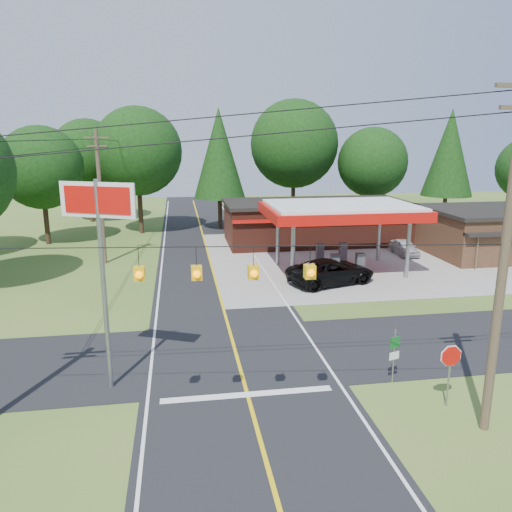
{
  "coord_description": "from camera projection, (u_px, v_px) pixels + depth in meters",
  "views": [
    {
      "loc": [
        -2.34,
        -20.47,
        9.51
      ],
      "look_at": [
        2.0,
        7.0,
        2.8
      ],
      "focal_mm": 35.0,
      "sensor_mm": 36.0,
      "label": 1
    }
  ],
  "objects": [
    {
      "name": "utility_pole_far_left",
      "position": [
        100.0,
        195.0,
        37.09
      ],
      "size": [
        1.8,
        0.3,
        10.0
      ],
      "color": "#473828",
      "rests_on": "ground"
    },
    {
      "name": "lane_center_yellow",
      "position": [
        236.0,
        354.0,
        22.23
      ],
      "size": [
        0.15,
        110.0,
        0.0
      ],
      "primitive_type": "cube",
      "color": "yellow",
      "rests_on": "main_highway"
    },
    {
      "name": "ground",
      "position": [
        236.0,
        355.0,
        22.24
      ],
      "size": [
        120.0,
        120.0,
        0.0
      ],
      "primitive_type": "plane",
      "color": "#3E6122",
      "rests_on": "ground"
    },
    {
      "name": "treeline_backdrop",
      "position": [
        212.0,
        160.0,
        43.66
      ],
      "size": [
        70.27,
        51.59,
        13.3
      ],
      "color": "#332316",
      "rests_on": "ground"
    },
    {
      "name": "big_stop_sign",
      "position": [
        100.0,
        233.0,
        17.94
      ],
      "size": [
        2.75,
        1.31,
        8.03
      ],
      "color": "gray",
      "rests_on": "ground"
    },
    {
      "name": "gas_canopy",
      "position": [
        341.0,
        212.0,
        35.08
      ],
      "size": [
        10.6,
        7.4,
        4.88
      ],
      "color": "gray",
      "rests_on": "ground"
    },
    {
      "name": "octagonal_stop_sign",
      "position": [
        451.0,
        361.0,
        17.62
      ],
      "size": [
        0.83,
        0.09,
        2.37
      ],
      "color": "gray",
      "rests_on": "ground"
    },
    {
      "name": "suv_car",
      "position": [
        331.0,
        272.0,
        32.78
      ],
      "size": [
        7.39,
        7.39,
        1.64
      ],
      "primitive_type": "imported",
      "rotation": [
        0.0,
        0.0,
        1.87
      ],
      "color": "black",
      "rests_on": "ground"
    },
    {
      "name": "route_sign_post",
      "position": [
        394.0,
        352.0,
        19.42
      ],
      "size": [
        0.45,
        0.16,
        2.23
      ],
      "color": "gray",
      "rests_on": "ground"
    },
    {
      "name": "utility_pole_north",
      "position": [
        138.0,
        181.0,
        53.74
      ],
      "size": [
        0.3,
        0.3,
        9.5
      ],
      "color": "#473828",
      "rests_on": "ground"
    },
    {
      "name": "cross_road",
      "position": [
        236.0,
        355.0,
        22.23
      ],
      "size": [
        70.0,
        7.0,
        0.02
      ],
      "primitive_type": "cube",
      "color": "black",
      "rests_on": "ground"
    },
    {
      "name": "main_highway",
      "position": [
        236.0,
        355.0,
        22.24
      ],
      "size": [
        8.0,
        120.0,
        0.02
      ],
      "primitive_type": "cube",
      "color": "black",
      "rests_on": "ground"
    },
    {
      "name": "sedan_car",
      "position": [
        404.0,
        247.0,
        40.83
      ],
      "size": [
        3.8,
        3.8,
        1.24
      ],
      "primitive_type": "imported",
      "rotation": [
        0.0,
        0.0,
        -0.04
      ],
      "color": "silver",
      "rests_on": "ground"
    },
    {
      "name": "overhead_beacons",
      "position": [
        225.0,
        249.0,
        14.87
      ],
      "size": [
        17.04,
        2.04,
        1.03
      ],
      "color": "black",
      "rests_on": "ground"
    },
    {
      "name": "convenience_store",
      "position": [
        315.0,
        222.0,
        45.37
      ],
      "size": [
        16.4,
        7.55,
        3.8
      ],
      "color": "#522217",
      "rests_on": "ground"
    },
    {
      "name": "utility_pole_near_right",
      "position": [
        505.0,
        255.0,
        15.26
      ],
      "size": [
        1.8,
        0.3,
        11.5
      ],
      "color": "#473828",
      "rests_on": "ground"
    }
  ]
}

